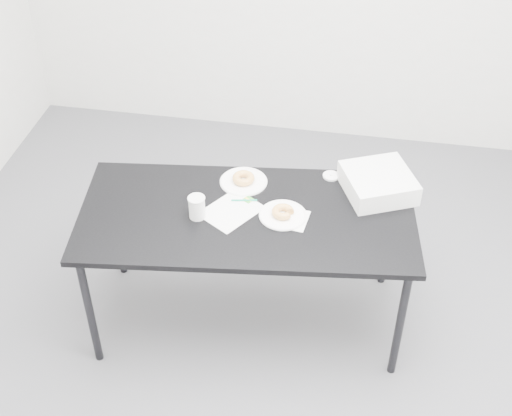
% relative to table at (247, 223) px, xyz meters
% --- Properties ---
extents(floor, '(4.00, 4.00, 0.00)m').
position_rel_table_xyz_m(floor, '(-0.01, -0.03, -0.71)').
color(floor, '#515056').
rests_on(floor, ground).
extents(table, '(1.77, 0.99, 0.77)m').
position_rel_table_xyz_m(table, '(0.00, 0.00, 0.00)').
color(table, black).
rests_on(table, floor).
extents(scorecard, '(0.34, 0.36, 0.00)m').
position_rel_table_xyz_m(scorecard, '(-0.08, 0.01, 0.06)').
color(scorecard, white).
rests_on(scorecard, table).
extents(logo_patch, '(0.06, 0.06, 0.00)m').
position_rel_table_xyz_m(logo_patch, '(-0.01, 0.11, 0.06)').
color(logo_patch, green).
rests_on(logo_patch, scorecard).
extents(pen, '(0.13, 0.03, 0.01)m').
position_rel_table_xyz_m(pen, '(-0.03, 0.10, 0.06)').
color(pen, '#0C8562').
rests_on(pen, scorecard).
extents(napkin, '(0.18, 0.18, 0.00)m').
position_rel_table_xyz_m(napkin, '(0.22, -0.00, 0.06)').
color(napkin, white).
rests_on(napkin, table).
extents(plate_near, '(0.24, 0.24, 0.01)m').
position_rel_table_xyz_m(plate_near, '(0.18, 0.01, 0.06)').
color(plate_near, white).
rests_on(plate_near, napkin).
extents(donut_near, '(0.14, 0.14, 0.04)m').
position_rel_table_xyz_m(donut_near, '(0.18, 0.01, 0.09)').
color(donut_near, gold).
rests_on(donut_near, plate_near).
extents(plate_far, '(0.25, 0.25, 0.01)m').
position_rel_table_xyz_m(plate_far, '(-0.07, 0.25, 0.06)').
color(plate_far, white).
rests_on(plate_far, table).
extents(donut_far, '(0.13, 0.13, 0.04)m').
position_rel_table_xyz_m(donut_far, '(-0.07, 0.25, 0.08)').
color(donut_far, gold).
rests_on(donut_far, plate_far).
extents(coffee_cup, '(0.08, 0.08, 0.12)m').
position_rel_table_xyz_m(coffee_cup, '(-0.24, -0.06, 0.12)').
color(coffee_cup, white).
rests_on(coffee_cup, table).
extents(cup_lid, '(0.09, 0.09, 0.01)m').
position_rel_table_xyz_m(cup_lid, '(0.38, 0.38, 0.06)').
color(cup_lid, white).
rests_on(cup_lid, table).
extents(bakery_box, '(0.44, 0.44, 0.11)m').
position_rel_table_xyz_m(bakery_box, '(0.63, 0.30, 0.11)').
color(bakery_box, silver).
rests_on(bakery_box, table).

